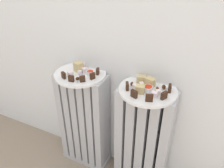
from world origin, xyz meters
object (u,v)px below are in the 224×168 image
(fork, at_px, (80,77))
(jam_bowl_left, at_px, (90,73))
(radiator_left, at_px, (84,122))
(jam_bowl_right, at_px, (148,89))
(plate_right, at_px, (148,90))
(plate_left, at_px, (80,74))
(radiator_right, at_px, (143,141))

(fork, bearing_deg, jam_bowl_left, 54.96)
(radiator_left, distance_m, jam_bowl_right, 0.51)
(plate_right, distance_m, jam_bowl_right, 0.03)
(plate_left, bearing_deg, radiator_left, -63.43)
(radiator_right, height_order, plate_left, plate_left)
(plate_right, relative_size, jam_bowl_right, 5.99)
(plate_left, height_order, jam_bowl_right, jam_bowl_right)
(radiator_left, relative_size, fork, 6.77)
(plate_left, relative_size, jam_bowl_right, 5.99)
(plate_left, height_order, plate_right, same)
(radiator_right, bearing_deg, jam_bowl_right, -74.70)
(radiator_right, relative_size, fork, 6.77)
(plate_left, distance_m, jam_bowl_left, 0.06)
(plate_left, distance_m, plate_right, 0.37)
(plate_left, bearing_deg, plate_right, 0.00)
(radiator_right, distance_m, jam_bowl_left, 0.46)
(plate_right, relative_size, jam_bowl_left, 7.01)
(radiator_left, height_order, jam_bowl_right, jam_bowl_right)
(radiator_right, height_order, jam_bowl_left, jam_bowl_left)
(plate_right, bearing_deg, plate_left, 180.00)
(radiator_right, distance_m, plate_left, 0.49)
(radiator_right, bearing_deg, plate_right, -90.00)
(fork, bearing_deg, jam_bowl_right, 4.67)
(jam_bowl_right, bearing_deg, plate_left, 177.57)
(radiator_left, xyz_separation_m, jam_bowl_right, (0.37, -0.02, 0.34))
(plate_right, bearing_deg, jam_bowl_right, -74.70)
(jam_bowl_left, xyz_separation_m, jam_bowl_right, (0.31, -0.02, 0.00))
(radiator_right, distance_m, plate_right, 0.33)
(radiator_left, distance_m, fork, 0.34)
(radiator_right, height_order, jam_bowl_right, jam_bowl_right)
(radiator_left, bearing_deg, plate_left, 116.57)
(jam_bowl_left, height_order, fork, jam_bowl_left)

